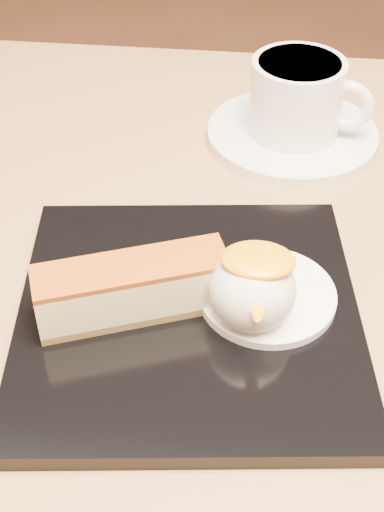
# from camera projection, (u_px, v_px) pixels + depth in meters

# --- Properties ---
(table) EXTENTS (0.80, 0.80, 0.72)m
(table) POSITION_uv_depth(u_px,v_px,m) (253.00, 464.00, 0.56)
(table) COLOR black
(table) RESTS_ON ground
(dessert_plate) EXTENTS (0.24, 0.24, 0.01)m
(dessert_plate) POSITION_uv_depth(u_px,v_px,m) (189.00, 315.00, 0.46)
(dessert_plate) COLOR black
(dessert_plate) RESTS_ON table
(cheesecake) EXTENTS (0.12, 0.07, 0.04)m
(cheesecake) POSITION_uv_depth(u_px,v_px,m) (132.00, 288.00, 0.45)
(cheesecake) COLOR brown
(cheesecake) RESTS_ON dessert_plate
(cream_smear) EXTENTS (0.09, 0.09, 0.01)m
(cream_smear) POSITION_uv_depth(u_px,v_px,m) (267.00, 295.00, 0.46)
(cream_smear) COLOR white
(cream_smear) RESTS_ON dessert_plate
(ice_cream_scoop) EXTENTS (0.05, 0.05, 0.05)m
(ice_cream_scoop) POSITION_uv_depth(u_px,v_px,m) (252.00, 290.00, 0.44)
(ice_cream_scoop) COLOR white
(ice_cream_scoop) RESTS_ON cream_smear
(mango_sauce) EXTENTS (0.05, 0.03, 0.01)m
(mango_sauce) POSITION_uv_depth(u_px,v_px,m) (258.00, 260.00, 0.42)
(mango_sauce) COLOR orange
(mango_sauce) RESTS_ON ice_cream_scoop
(mint_sprig) EXTENTS (0.04, 0.03, 0.00)m
(mint_sprig) POSITION_uv_depth(u_px,v_px,m) (226.00, 262.00, 0.48)
(mint_sprig) COLOR green
(mint_sprig) RESTS_ON cream_smear
(saucer) EXTENTS (0.15, 0.15, 0.01)m
(saucer) POSITION_uv_depth(u_px,v_px,m) (292.00, 134.00, 0.63)
(saucer) COLOR white
(saucer) RESTS_ON table
(coffee_cup) EXTENTS (0.11, 0.08, 0.06)m
(coffee_cup) POSITION_uv_depth(u_px,v_px,m) (299.00, 96.00, 0.60)
(coffee_cup) COLOR white
(coffee_cup) RESTS_ON saucer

